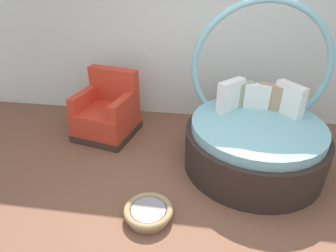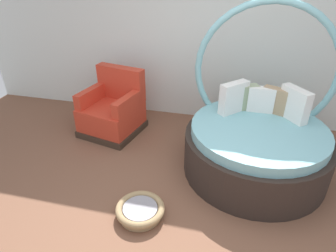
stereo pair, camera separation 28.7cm
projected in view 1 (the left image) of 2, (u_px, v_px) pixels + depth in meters
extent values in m
cube|color=brown|center=(195.00, 218.00, 3.07)|extent=(8.00, 8.00, 0.02)
cube|color=silver|center=(210.00, 24.00, 4.33)|extent=(8.00, 0.12, 2.97)
cylinder|color=#2D231E|center=(254.00, 149.00, 3.70)|extent=(1.72, 1.72, 0.52)
cylinder|color=#7AB7C1|center=(257.00, 127.00, 3.54)|extent=(1.58, 1.58, 0.12)
torus|color=#7AB7C1|center=(260.00, 70.00, 3.67)|extent=(1.72, 0.08, 1.72)
cube|color=white|center=(290.00, 99.00, 3.61)|extent=(0.33, 0.38, 0.39)
cube|color=tan|center=(270.00, 96.00, 3.77)|extent=(0.34, 0.23, 0.32)
cube|color=white|center=(257.00, 96.00, 3.78)|extent=(0.32, 0.12, 0.32)
cube|color=#93A37F|center=(241.00, 95.00, 3.82)|extent=(0.34, 0.25, 0.32)
cube|color=white|center=(231.00, 95.00, 3.72)|extent=(0.35, 0.37, 0.39)
cube|color=#38281E|center=(108.00, 131.00, 4.47)|extent=(0.95, 0.95, 0.10)
cube|color=red|center=(106.00, 118.00, 4.36)|extent=(0.90, 0.90, 0.34)
cube|color=red|center=(114.00, 85.00, 4.40)|extent=(0.78, 0.32, 0.50)
cube|color=red|center=(85.00, 98.00, 4.32)|extent=(0.26, 0.69, 0.22)
cube|color=red|center=(124.00, 105.00, 4.12)|extent=(0.26, 0.69, 0.22)
cylinder|color=#9E7F56|center=(149.00, 215.00, 3.05)|extent=(0.44, 0.44, 0.06)
torus|color=#9E7F56|center=(148.00, 210.00, 3.02)|extent=(0.51, 0.51, 0.07)
cylinder|color=gray|center=(148.00, 211.00, 3.02)|extent=(0.36, 0.36, 0.05)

